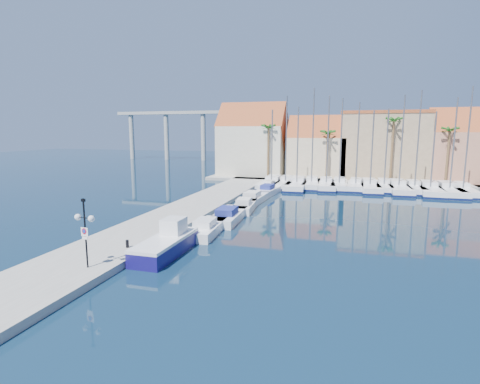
% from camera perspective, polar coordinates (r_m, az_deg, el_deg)
% --- Properties ---
extents(ground, '(260.00, 260.00, 0.00)m').
position_cam_1_polar(ground, '(24.73, -2.55, -11.38)').
color(ground, black).
rests_on(ground, ground).
extents(quay_west, '(6.00, 77.00, 0.50)m').
position_cam_1_polar(quay_west, '(39.95, -8.57, -3.05)').
color(quay_west, gray).
rests_on(quay_west, ground).
extents(shore_north, '(54.00, 16.00, 0.50)m').
position_cam_1_polar(shore_north, '(70.44, 18.15, 1.94)').
color(shore_north, gray).
rests_on(shore_north, ground).
extents(lamp_post, '(1.45, 0.53, 4.28)m').
position_cam_1_polar(lamp_post, '(24.28, -22.59, -4.33)').
color(lamp_post, black).
rests_on(lamp_post, quay_west).
extents(bollard, '(0.22, 0.22, 0.56)m').
position_cam_1_polar(bollard, '(28.07, -16.79, -7.56)').
color(bollard, black).
rests_on(bollard, quay_west).
extents(fishing_boat, '(2.24, 6.71, 2.35)m').
position_cam_1_polar(fishing_boat, '(27.54, -11.05, -7.66)').
color(fishing_boat, '#150F59').
rests_on(fishing_boat, ground).
extents(motorboat_west_0, '(2.52, 6.63, 1.40)m').
position_cam_1_polar(motorboat_west_0, '(32.35, -5.04, -5.45)').
color(motorboat_west_0, white).
rests_on(motorboat_west_0, ground).
extents(motorboat_west_1, '(2.76, 7.61, 1.40)m').
position_cam_1_polar(motorboat_west_1, '(36.85, -1.75, -3.58)').
color(motorboat_west_1, white).
rests_on(motorboat_west_1, ground).
extents(motorboat_west_2, '(2.62, 6.49, 1.40)m').
position_cam_1_polar(motorboat_west_2, '(41.59, 0.71, -2.09)').
color(motorboat_west_2, white).
rests_on(motorboat_west_2, ground).
extents(motorboat_west_3, '(2.60, 7.26, 1.40)m').
position_cam_1_polar(motorboat_west_3, '(46.33, 2.08, -0.91)').
color(motorboat_west_3, white).
rests_on(motorboat_west_3, ground).
extents(motorboat_west_4, '(2.72, 6.75, 1.40)m').
position_cam_1_polar(motorboat_west_4, '(52.46, 4.39, 0.28)').
color(motorboat_west_4, white).
rests_on(motorboat_west_4, ground).
extents(motorboat_west_5, '(2.46, 6.07, 1.40)m').
position_cam_1_polar(motorboat_west_5, '(56.55, 4.56, 0.93)').
color(motorboat_west_5, white).
rests_on(motorboat_west_5, ground).
extents(sailboat_0, '(3.04, 11.03, 11.91)m').
position_cam_1_polar(sailboat_0, '(59.46, 4.95, 1.39)').
color(sailboat_0, white).
rests_on(sailboat_0, ground).
extents(sailboat_1, '(2.57, 9.42, 13.93)m').
position_cam_1_polar(sailboat_1, '(59.34, 7.03, 1.39)').
color(sailboat_1, white).
rests_on(sailboat_1, ground).
extents(sailboat_2, '(3.18, 11.33, 12.21)m').
position_cam_1_polar(sailboat_2, '(58.38, 8.70, 1.17)').
color(sailboat_2, white).
rests_on(sailboat_2, ground).
extents(sailboat_3, '(2.64, 9.27, 14.99)m').
position_cam_1_polar(sailboat_3, '(59.32, 10.86, 1.32)').
color(sailboat_3, white).
rests_on(sailboat_3, ground).
extents(sailboat_4, '(3.31, 9.73, 13.80)m').
position_cam_1_polar(sailboat_4, '(58.70, 12.99, 1.13)').
color(sailboat_4, white).
rests_on(sailboat_4, ground).
extents(sailboat_5, '(2.43, 9.01, 13.40)m').
position_cam_1_polar(sailboat_5, '(59.02, 14.88, 1.11)').
color(sailboat_5, white).
rests_on(sailboat_5, ground).
extents(sailboat_6, '(2.68, 8.87, 12.77)m').
position_cam_1_polar(sailboat_6, '(58.96, 17.22, 0.99)').
color(sailboat_6, white).
rests_on(sailboat_6, ground).
extents(sailboat_7, '(3.21, 10.36, 11.58)m').
position_cam_1_polar(sailboat_7, '(58.64, 19.13, 0.80)').
color(sailboat_7, white).
rests_on(sailboat_7, ground).
extents(sailboat_8, '(2.63, 8.92, 11.85)m').
position_cam_1_polar(sailboat_8, '(59.50, 21.07, 0.84)').
color(sailboat_8, white).
rests_on(sailboat_8, ground).
extents(sailboat_9, '(3.24, 10.92, 13.65)m').
position_cam_1_polar(sailboat_9, '(58.91, 22.94, 0.63)').
color(sailboat_9, white).
rests_on(sailboat_9, ground).
extents(sailboat_10, '(2.69, 8.77, 14.24)m').
position_cam_1_polar(sailboat_10, '(59.42, 24.96, 0.62)').
color(sailboat_10, white).
rests_on(sailboat_10, ground).
extents(sailboat_11, '(3.47, 11.08, 11.30)m').
position_cam_1_polar(sailboat_11, '(59.22, 26.91, 0.37)').
color(sailboat_11, white).
rests_on(sailboat_11, ground).
extents(sailboat_12, '(3.10, 10.84, 13.12)m').
position_cam_1_polar(sailboat_12, '(59.69, 29.15, 0.29)').
color(sailboat_12, white).
rests_on(sailboat_12, ground).
extents(sailboat_13, '(2.56, 9.46, 14.55)m').
position_cam_1_polar(sailboat_13, '(60.27, 30.71, 0.28)').
color(sailboat_13, white).
rests_on(sailboat_13, ground).
extents(building_0, '(12.30, 9.00, 13.50)m').
position_cam_1_polar(building_0, '(71.11, 1.99, 7.54)').
color(building_0, beige).
rests_on(building_0, shore_north).
extents(building_1, '(10.30, 8.00, 11.00)m').
position_cam_1_polar(building_1, '(69.19, 11.72, 6.29)').
color(building_1, '#C9B58D').
rests_on(building_1, shore_north).
extents(building_2, '(14.20, 10.20, 11.50)m').
position_cam_1_polar(building_2, '(70.15, 20.87, 6.70)').
color(building_2, '#9C8060').
rests_on(building_2, shore_north).
extents(building_3, '(10.30, 8.00, 12.00)m').
position_cam_1_polar(building_3, '(71.13, 30.63, 5.72)').
color(building_3, tan).
rests_on(building_3, shore_north).
extents(palm_0, '(2.60, 2.60, 10.15)m').
position_cam_1_polar(palm_0, '(65.30, 4.36, 9.60)').
color(palm_0, brown).
rests_on(palm_0, shore_north).
extents(palm_1, '(2.60, 2.60, 9.15)m').
position_cam_1_polar(palm_1, '(63.98, 13.25, 8.55)').
color(palm_1, brown).
rests_on(palm_1, shore_north).
extents(palm_2, '(2.60, 2.60, 11.15)m').
position_cam_1_polar(palm_2, '(64.23, 22.38, 9.78)').
color(palm_2, brown).
rests_on(palm_2, shore_north).
extents(palm_3, '(2.60, 2.60, 9.65)m').
position_cam_1_polar(palm_3, '(65.51, 29.34, 8.04)').
color(palm_3, brown).
rests_on(palm_3, shore_north).
extents(viaduct, '(48.00, 2.20, 14.45)m').
position_cam_1_polar(viaduct, '(113.85, -8.04, 10.00)').
color(viaduct, '#9E9E99').
rests_on(viaduct, ground).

